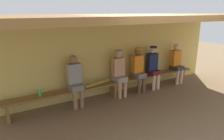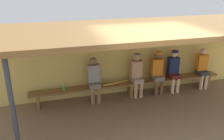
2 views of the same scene
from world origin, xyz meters
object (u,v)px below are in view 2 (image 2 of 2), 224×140
(support_post, at_px, (13,113))
(water_bottle_green, at_px, (64,87))
(player_in_blue, at_px, (202,66))
(player_with_sunglasses, at_px, (174,69))
(player_shirtless_tan, at_px, (94,78))
(player_near_post, at_px, (157,71))
(bench, at_px, (130,84))
(baseball_bat, at_px, (116,83))
(player_leftmost, at_px, (137,73))

(support_post, xyz_separation_m, water_bottle_green, (1.08, 2.08, -0.54))
(player_in_blue, height_order, water_bottle_green, player_in_blue)
(player_with_sunglasses, distance_m, player_shirtless_tan, 2.58)
(player_shirtless_tan, distance_m, player_near_post, 2.01)
(bench, bearing_deg, water_bottle_green, -179.48)
(water_bottle_green, distance_m, baseball_bat, 1.55)
(support_post, xyz_separation_m, bench, (3.09, 2.10, -0.71))
(bench, bearing_deg, support_post, -145.82)
(player_leftmost, xyz_separation_m, baseball_bat, (-0.67, -0.00, -0.25))
(player_near_post, bearing_deg, player_shirtless_tan, -179.99)
(water_bottle_green, bearing_deg, player_with_sunglasses, 0.36)
(support_post, height_order, baseball_bat, support_post)
(support_post, distance_m, water_bottle_green, 2.40)
(player_with_sunglasses, distance_m, baseball_bat, 1.94)
(support_post, xyz_separation_m, player_leftmost, (3.29, 2.10, -0.35))
(player_in_blue, relative_size, player_near_post, 0.99)
(player_leftmost, distance_m, player_near_post, 0.68)
(player_in_blue, bearing_deg, player_leftmost, 179.99)
(bench, bearing_deg, player_in_blue, 0.07)
(bench, bearing_deg, player_with_sunglasses, 0.14)
(support_post, relative_size, player_with_sunglasses, 1.64)
(player_in_blue, relative_size, player_shirtless_tan, 1.00)
(player_with_sunglasses, height_order, water_bottle_green, player_with_sunglasses)
(baseball_bat, bearing_deg, player_with_sunglasses, -11.79)
(player_near_post, bearing_deg, player_with_sunglasses, 0.00)
(bench, xyz_separation_m, player_in_blue, (2.50, 0.00, 0.34))
(player_with_sunglasses, bearing_deg, baseball_bat, -179.89)
(player_shirtless_tan, bearing_deg, player_near_post, 0.01)
(bench, bearing_deg, player_near_post, 0.23)
(player_leftmost, bearing_deg, baseball_bat, -179.70)
(player_leftmost, height_order, water_bottle_green, player_leftmost)
(player_shirtless_tan, xyz_separation_m, baseball_bat, (0.66, -0.00, -0.24))
(player_leftmost, bearing_deg, player_near_post, 0.00)
(bench, distance_m, player_shirtless_tan, 1.18)
(support_post, distance_m, player_near_post, 4.51)
(support_post, bearing_deg, player_near_post, 27.89)
(player_shirtless_tan, bearing_deg, water_bottle_green, -178.63)
(bench, relative_size, player_in_blue, 4.49)
(bench, relative_size, player_near_post, 4.46)
(player_leftmost, relative_size, player_near_post, 1.00)
(support_post, bearing_deg, player_leftmost, 32.58)
(player_near_post, xyz_separation_m, water_bottle_green, (-2.90, -0.02, -0.19))
(player_near_post, relative_size, water_bottle_green, 6.45)
(support_post, height_order, bench, support_post)
(player_with_sunglasses, bearing_deg, water_bottle_green, -179.64)
(player_with_sunglasses, relative_size, player_leftmost, 1.00)
(support_post, distance_m, player_in_blue, 5.99)
(player_near_post, bearing_deg, water_bottle_green, -179.57)
(bench, relative_size, player_shirtless_tan, 4.49)
(player_in_blue, distance_m, player_shirtless_tan, 3.63)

